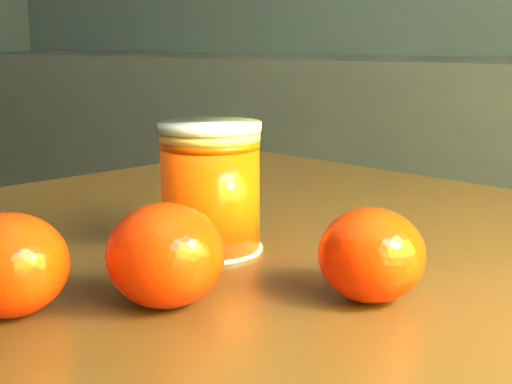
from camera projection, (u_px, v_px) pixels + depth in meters
The scene contains 5 objects.
kitchen_counter at pixel (320, 208), 2.16m from camera, with size 3.15×0.60×0.90m, color #454549.
juice_glass at pixel (210, 188), 0.55m from camera, with size 0.08×0.08×0.10m.
orange_front at pixel (166, 255), 0.44m from camera, with size 0.07×0.07×0.07m, color #FF2D05.
orange_back at pixel (372, 255), 0.45m from camera, with size 0.07×0.07×0.06m, color #FF2D05.
orange_extra at pixel (9, 265), 0.42m from camera, with size 0.07×0.07×0.06m, color #FF2D05.
Camera 1 is at (1.07, -0.37, 0.95)m, focal length 50.00 mm.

